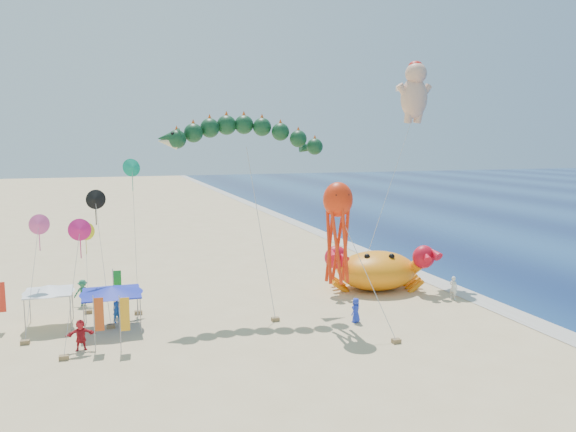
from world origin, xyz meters
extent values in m
plane|color=#D1B784|center=(0.00, 0.00, 0.00)|extent=(320.00, 320.00, 0.00)
plane|color=silver|center=(12.00, 0.00, 0.01)|extent=(320.00, 320.00, 0.00)
ellipsoid|color=orange|center=(6.19, 4.42, 1.51)|extent=(7.57, 6.85, 3.02)
sphere|color=red|center=(2.82, 3.16, 2.85)|extent=(1.79, 1.79, 1.79)
sphere|color=black|center=(5.24, 3.37, 2.85)|extent=(0.46, 0.46, 0.46)
sphere|color=red|center=(9.57, 3.16, 2.85)|extent=(1.79, 1.79, 1.79)
sphere|color=black|center=(7.14, 3.37, 2.85)|extent=(0.46, 0.46, 0.46)
cone|color=#0E341B|center=(-9.85, 3.32, 11.88)|extent=(1.57, 1.16, 1.28)
cylinder|color=#B2B2B2|center=(-4.18, 1.29, 5.70)|extent=(0.86, 4.10, 11.11)
cube|color=olive|center=(-3.78, -0.74, 0.12)|extent=(0.50, 0.35, 0.25)
ellipsoid|color=#DEA587|center=(11.62, 8.64, 15.32)|extent=(2.37, 1.95, 3.49)
sphere|color=#DEA587|center=(11.62, 8.42, 17.36)|extent=(1.82, 1.82, 1.82)
ellipsoid|color=red|center=(11.62, 8.53, 18.01)|extent=(1.18, 1.18, 0.83)
cylinder|color=#B2B2B2|center=(8.42, 7.21, 7.04)|extent=(6.45, 2.91, 13.80)
cube|color=olive|center=(5.22, 5.78, 0.12)|extent=(0.50, 0.35, 0.25)
ellipsoid|color=red|center=(-0.36, -2.85, 8.07)|extent=(1.88, 1.69, 2.16)
cylinder|color=#B2B2B2|center=(0.68, -4.82, 3.80)|extent=(2.12, 3.99, 7.31)
cube|color=olive|center=(1.71, -6.79, 0.12)|extent=(0.50, 0.35, 0.25)
cylinder|color=gray|center=(-15.49, -0.41, 1.10)|extent=(0.06, 0.06, 2.20)
cylinder|color=gray|center=(-12.25, -0.41, 1.10)|extent=(0.06, 0.06, 2.20)
cylinder|color=gray|center=(-15.49, 2.83, 1.10)|extent=(0.06, 0.06, 2.20)
cylinder|color=gray|center=(-12.25, 2.83, 1.10)|extent=(0.06, 0.06, 2.20)
cube|color=#121FA3|center=(-13.87, 1.21, 2.24)|extent=(3.48, 3.48, 0.08)
cone|color=#121FA3|center=(-13.87, 1.21, 2.48)|extent=(3.83, 3.83, 0.45)
cylinder|color=gray|center=(-18.90, 1.44, 1.10)|extent=(0.06, 0.06, 2.20)
cylinder|color=gray|center=(-16.31, 1.44, 1.10)|extent=(0.06, 0.06, 2.20)
cylinder|color=gray|center=(-18.90, 4.02, 1.10)|extent=(0.06, 0.06, 2.20)
cylinder|color=gray|center=(-16.31, 4.02, 1.10)|extent=(0.06, 0.06, 2.20)
cube|color=silver|center=(-17.61, 2.73, 2.24)|extent=(2.82, 2.82, 0.08)
cone|color=silver|center=(-17.61, 2.73, 2.48)|extent=(3.11, 3.11, 0.45)
cylinder|color=gray|center=(-13.51, -3.08, 1.60)|extent=(0.05, 0.05, 3.20)
cube|color=orange|center=(-13.23, -3.08, 2.10)|extent=(0.50, 0.04, 1.90)
cylinder|color=gray|center=(-14.87, -2.64, 1.60)|extent=(0.05, 0.05, 3.20)
cube|color=#C64818|center=(-14.59, -2.64, 2.10)|extent=(0.50, 0.04, 1.90)
cube|color=red|center=(-20.34, 2.89, 2.10)|extent=(0.50, 0.04, 1.90)
cylinder|color=gray|center=(-13.71, 3.90, 1.60)|extent=(0.05, 0.05, 3.20)
cube|color=#189523|center=(-13.43, 3.90, 2.10)|extent=(0.50, 0.04, 1.90)
imported|color=#236B48|center=(-15.76, 6.90, 0.94)|extent=(1.29, 0.84, 1.89)
imported|color=blue|center=(-13.57, 2.29, 0.84)|extent=(0.74, 0.67, 1.69)
imported|color=gold|center=(-13.18, 2.32, 0.91)|extent=(0.96, 1.13, 1.81)
imported|color=silver|center=(10.23, -0.04, 0.88)|extent=(0.66, 0.76, 1.76)
imported|color=#2237C8|center=(1.11, -2.58, 0.80)|extent=(0.94, 0.88, 1.61)
imported|color=#B11C25|center=(-15.63, -2.17, 0.87)|extent=(1.64, 0.59, 1.75)
cone|color=#E74D95|center=(-18.05, 3.58, 6.45)|extent=(1.30, 0.51, 1.32)
cylinder|color=#B2B2B2|center=(-17.80, 2.08, 3.25)|extent=(0.55, 3.04, 6.22)
cube|color=olive|center=(-17.55, 0.58, 0.12)|extent=(0.50, 0.35, 0.25)
cone|color=yellow|center=(-15.44, 8.61, 5.09)|extent=(1.30, 0.51, 1.32)
cylinder|color=#B2B2B2|center=(-15.19, 7.11, 2.57)|extent=(0.55, 3.04, 4.86)
cube|color=olive|center=(-14.94, 5.61, 0.12)|extent=(0.50, 0.35, 0.25)
cone|color=#D8186C|center=(-15.48, -0.25, 6.56)|extent=(1.30, 0.51, 1.32)
cylinder|color=#B2B2B2|center=(-15.23, -1.75, 3.30)|extent=(0.55, 3.04, 6.32)
cube|color=olive|center=(-14.98, -3.25, 0.12)|extent=(0.50, 0.35, 0.25)
cone|color=#0E9D70|center=(-12.06, 6.98, 9.79)|extent=(1.30, 0.51, 1.32)
cylinder|color=#B2B2B2|center=(-11.81, 5.48, 4.92)|extent=(0.55, 3.04, 9.56)
cube|color=olive|center=(-11.56, 3.98, 0.12)|extent=(0.50, 0.35, 0.25)
cone|color=black|center=(-14.61, 3.93, 7.89)|extent=(1.30, 0.51, 1.32)
cylinder|color=#B2B2B2|center=(-14.36, 2.43, 3.97)|extent=(0.55, 3.04, 7.66)
cube|color=olive|center=(-14.11, 0.93, 0.12)|extent=(0.50, 0.35, 0.25)
camera|label=1|loc=(-14.12, -34.54, 11.63)|focal=35.00mm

